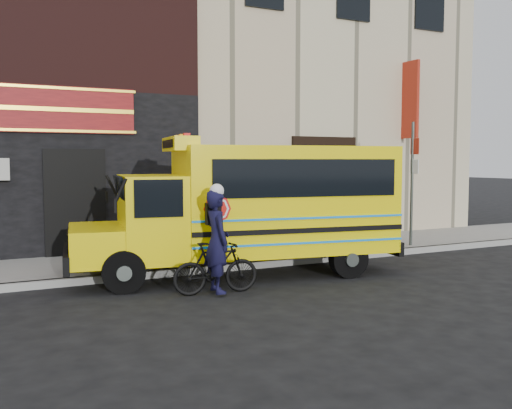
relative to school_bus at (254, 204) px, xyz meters
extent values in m
plane|color=black|center=(0.03, -2.00, -1.51)|extent=(120.00, 120.00, 0.00)
cube|color=gray|center=(0.03, 0.60, -1.43)|extent=(40.00, 0.20, 0.15)
cube|color=slate|center=(0.03, 2.10, -1.43)|extent=(40.00, 3.00, 0.15)
cube|color=#C1B691|center=(0.03, 8.50, 4.64)|extent=(20.00, 10.00, 12.00)
cube|color=black|center=(-3.17, 3.40, -0.11)|extent=(1.30, 0.10, 2.50)
cube|color=#A22312|center=(7.03, 3.15, 2.84)|extent=(0.10, 0.70, 2.40)
cylinder|color=black|center=(-2.94, -0.51, -1.11)|extent=(0.83, 0.40, 0.80)
cylinder|color=black|center=(-2.65, 1.37, -1.11)|extent=(0.83, 0.40, 0.80)
cylinder|color=black|center=(1.61, -1.20, -1.11)|extent=(0.83, 0.40, 0.80)
cylinder|color=black|center=(1.89, 0.68, -1.11)|extent=(0.83, 0.40, 0.80)
cube|color=yellow|center=(-3.24, 0.50, -0.71)|extent=(1.29, 2.13, 0.70)
cube|color=black|center=(-3.79, 0.58, -0.96)|extent=(0.43, 2.04, 0.35)
cube|color=yellow|center=(-2.15, 0.33, -0.21)|extent=(1.50, 2.26, 1.70)
cube|color=black|center=(-2.72, 0.42, 0.19)|extent=(0.33, 1.79, 0.90)
cube|color=yellow|center=(0.66, -0.10, 0.11)|extent=(4.78, 2.85, 2.25)
cube|color=black|center=(2.92, -0.44, -0.96)|extent=(0.45, 2.19, 0.30)
cube|color=black|center=(0.60, -1.21, 0.59)|extent=(3.86, 0.62, 0.75)
cube|color=yellow|center=(-1.56, 0.24, 1.27)|extent=(0.73, 1.66, 0.28)
cylinder|color=red|center=(-1.31, -1.11, 0.04)|extent=(0.52, 0.11, 0.52)
cylinder|color=#3A413D|center=(5.25, 1.00, 0.23)|extent=(0.08, 0.08, 3.48)
cube|color=#A22312|center=(5.25, 0.92, 1.32)|extent=(0.03, 0.30, 0.43)
cube|color=white|center=(5.25, 0.92, 0.77)|extent=(0.03, 0.30, 0.38)
imported|color=black|center=(-1.43, -1.32, -1.03)|extent=(1.64, 0.61, 0.96)
imported|color=black|center=(-1.44, -1.39, -0.57)|extent=(0.48, 0.70, 1.87)
camera|label=1|loc=(-5.37, -10.88, 0.94)|focal=40.00mm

